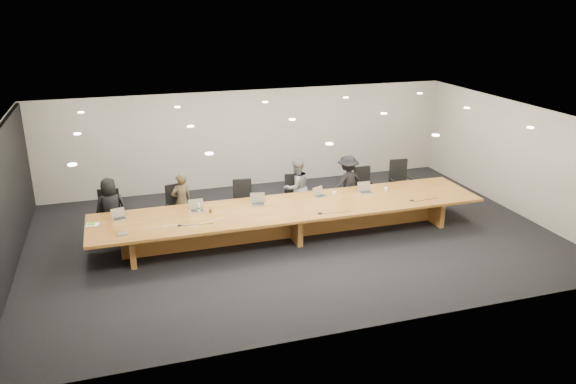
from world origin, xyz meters
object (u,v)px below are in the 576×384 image
laptop_a (119,214)px  mic_left (180,225)px  paper_cup_near (334,193)px  av_box (123,234)px  chair_far_right (401,182)px  paper_cup_far (386,189)px  laptop_d (321,192)px  person_c (296,187)px  person_b (182,202)px  chair_far_left (109,215)px  laptop_c (258,199)px  chair_left (179,207)px  laptop_e (366,188)px  water_bottle (199,208)px  chair_mid_left (243,202)px  chair_mid_right (295,196)px  mic_center (320,213)px  mic_right (412,200)px  chair_right (365,188)px  person_a (111,209)px  laptop_b (197,206)px  conference_table (292,216)px  amber_mug (210,211)px

laptop_a → mic_left: laptop_a is taller
paper_cup_near → av_box: paper_cup_near is taller
chair_far_right → paper_cup_far: bearing=-132.5°
laptop_a → laptop_d: (4.65, 0.04, 0.00)m
person_c → mic_left: size_ratio=13.45×
laptop_a → paper_cup_near: laptop_a is taller
person_b → laptop_d: (3.21, -0.81, 0.17)m
chair_far_left → chair_far_right: (7.49, 0.02, 0.03)m
laptop_c → chair_left: bearing=160.1°
laptop_e → water_bottle: 4.10m
chair_mid_left → chair_mid_right: size_ratio=1.00×
laptop_c → mic_center: bearing=-30.2°
chair_mid_right → person_c: (0.07, 0.06, 0.21)m
laptop_e → laptop_a: bearing=-179.1°
mic_right → chair_mid_right: bearing=144.9°
mic_center → chair_far_right: bearing=31.5°
chair_right → mic_center: bearing=-137.1°
laptop_c → laptop_e: 2.72m
person_b → water_bottle: bearing=88.3°
person_a → chair_far_right: bearing=170.6°
chair_mid_right → chair_far_right: 3.03m
paper_cup_near → paper_cup_far: 1.34m
chair_left → laptop_c: 1.99m
chair_far_left → chair_mid_left: chair_far_left is taller
person_c → laptop_b: 2.78m
laptop_c → mic_right: 3.62m
laptop_d → av_box: laptop_d is taller
person_b → paper_cup_near: bearing=150.2°
mic_left → mic_center: mic_center is taller
laptop_e → mic_right: (0.80, -0.85, -0.11)m
chair_right → laptop_e: (-0.40, -0.87, 0.33)m
chair_mid_left → paper_cup_far: bearing=-5.9°
chair_far_left → av_box: 1.75m
conference_table → laptop_c: bearing=154.5°
chair_right → chair_far_left: bearing=179.7°
laptop_d → person_a: bearing=148.7°
chair_mid_left → laptop_a: bearing=-157.4°
chair_mid_left → person_c: 1.41m
chair_mid_right → av_box: size_ratio=5.72×
person_c → laptop_a: (-4.30, -0.85, 0.11)m
laptop_a → mic_left: size_ratio=2.61×
water_bottle → laptop_b: bearing=108.5°
chair_far_left → laptop_c: (3.30, -0.88, 0.31)m
person_c → amber_mug: (-2.37, -1.06, 0.04)m
laptop_c → chair_mid_right: bearing=44.7°
chair_right → water_bottle: 4.61m
chair_far_right → paper_cup_near: (-2.27, -0.82, 0.20)m
person_a → av_box: size_ratio=7.57×
chair_far_left → paper_cup_far: bearing=-1.1°
person_a → paper_cup_near: person_a is taller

